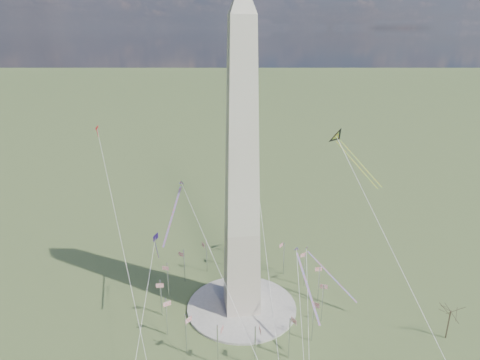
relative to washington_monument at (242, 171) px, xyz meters
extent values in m
plane|color=#3E552A|center=(0.00, 0.00, -47.95)|extent=(2000.00, 2000.00, 0.00)
cylinder|color=beige|center=(0.00, 0.00, -47.55)|extent=(36.00, 36.00, 0.80)
cylinder|color=silver|center=(26.00, 0.00, -41.45)|extent=(0.36, 0.36, 13.00)
cube|color=#B11F17|center=(26.00, 1.30, -36.15)|extent=(2.40, 0.08, 1.50)
cylinder|color=silver|center=(24.02, 9.95, -41.45)|extent=(0.36, 0.36, 13.00)
cube|color=#B11F17|center=(23.52, 11.15, -36.15)|extent=(2.25, 0.99, 1.50)
cylinder|color=silver|center=(18.38, 18.38, -41.45)|extent=(0.36, 0.36, 13.00)
cube|color=#B11F17|center=(17.47, 19.30, -36.15)|extent=(1.75, 1.75, 1.50)
cylinder|color=silver|center=(9.95, 24.02, -41.45)|extent=(0.36, 0.36, 13.00)
cube|color=#B11F17|center=(8.75, 24.52, -36.15)|extent=(0.99, 2.25, 1.50)
cylinder|color=silver|center=(0.00, 26.00, -41.45)|extent=(0.36, 0.36, 13.00)
cube|color=#B11F17|center=(-1.30, 26.00, -36.15)|extent=(0.08, 2.40, 1.50)
cylinder|color=silver|center=(-9.95, 24.02, -41.45)|extent=(0.36, 0.36, 13.00)
cube|color=#B11F17|center=(-11.15, 23.52, -36.15)|extent=(0.99, 2.25, 1.50)
cylinder|color=silver|center=(-18.38, 18.38, -41.45)|extent=(0.36, 0.36, 13.00)
cube|color=#B11F17|center=(-19.30, 17.47, -36.15)|extent=(1.75, 1.75, 1.50)
cylinder|color=silver|center=(-24.02, 9.95, -41.45)|extent=(0.36, 0.36, 13.00)
cube|color=#B11F17|center=(-24.52, 8.75, -36.15)|extent=(2.25, 0.99, 1.50)
cylinder|color=silver|center=(-26.00, 0.00, -41.45)|extent=(0.36, 0.36, 13.00)
cube|color=#B11F17|center=(-26.00, -1.30, -36.15)|extent=(2.40, 0.08, 1.50)
cylinder|color=silver|center=(-24.02, -9.95, -41.45)|extent=(0.36, 0.36, 13.00)
cube|color=#B11F17|center=(-23.52, -11.15, -36.15)|extent=(2.25, 0.99, 1.50)
cylinder|color=silver|center=(-18.38, -18.38, -41.45)|extent=(0.36, 0.36, 13.00)
cube|color=#B11F17|center=(-17.47, -19.30, -36.15)|extent=(1.75, 1.75, 1.50)
cylinder|color=silver|center=(-9.95, -24.02, -41.45)|extent=(0.36, 0.36, 13.00)
cube|color=#B11F17|center=(-8.75, -24.52, -36.15)|extent=(0.99, 2.25, 1.50)
cylinder|color=silver|center=(0.00, -26.00, -41.45)|extent=(0.36, 0.36, 13.00)
cube|color=#B11F17|center=(1.30, -26.00, -36.15)|extent=(0.08, 2.40, 1.50)
cylinder|color=silver|center=(9.95, -24.02, -41.45)|extent=(0.36, 0.36, 13.00)
cube|color=#B11F17|center=(11.15, -23.52, -36.15)|extent=(0.99, 2.25, 1.50)
cylinder|color=silver|center=(18.38, -18.38, -41.45)|extent=(0.36, 0.36, 13.00)
cube|color=#B11F17|center=(19.30, -17.47, -36.15)|extent=(1.75, 1.75, 1.50)
cylinder|color=silver|center=(24.02, -9.95, -41.45)|extent=(0.36, 0.36, 13.00)
cube|color=#B11F17|center=(24.52, -8.75, -36.15)|extent=(2.25, 0.99, 1.50)
cylinder|color=#4B3C2E|center=(58.57, -22.55, -43.16)|extent=(0.39, 0.39, 9.59)
cube|color=orange|center=(40.55, 9.20, -2.20)|extent=(9.84, 14.82, 12.19)
cube|color=orange|center=(38.69, 7.99, -2.20)|extent=(9.84, 14.82, 12.19)
cube|color=navy|center=(-26.68, 4.71, -22.32)|extent=(1.85, 2.72, 2.46)
cube|color=red|center=(-26.68, 4.71, -26.38)|extent=(1.01, 3.09, 8.48)
cube|color=red|center=(16.63, -17.05, -30.17)|extent=(2.46, 18.99, 11.92)
cube|color=red|center=(-20.88, -0.82, -12.70)|extent=(6.15, 17.74, 11.54)
cube|color=red|center=(29.91, -0.83, -37.84)|extent=(13.37, 14.46, 11.96)
cube|color=red|center=(-46.25, 33.01, 6.96)|extent=(1.38, 1.55, 1.55)
cube|color=red|center=(-46.25, 33.01, 5.28)|extent=(0.40, 1.35, 3.54)
cube|color=silver|center=(7.15, 51.08, 30.20)|extent=(1.41, 1.36, 1.46)
cube|color=silver|center=(7.15, 51.08, 28.61)|extent=(0.30, 1.27, 3.34)
camera|label=1|loc=(-16.58, -118.02, 39.50)|focal=32.00mm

